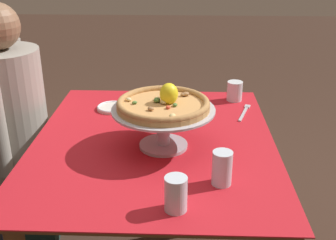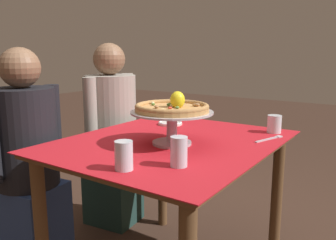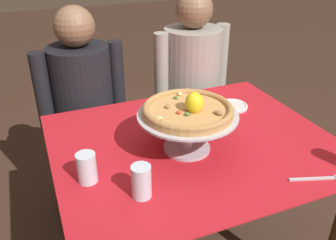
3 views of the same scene
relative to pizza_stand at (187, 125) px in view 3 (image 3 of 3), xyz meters
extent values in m
cylinder|color=brown|center=(-0.42, 0.42, -0.49)|extent=(0.06, 0.06, 0.71)
cylinder|color=brown|center=(0.52, 0.42, -0.49)|extent=(0.06, 0.06, 0.71)
cube|color=brown|center=(0.05, 0.04, -0.12)|extent=(1.06, 0.88, 0.02)
cube|color=red|center=(0.05, 0.04, -0.11)|extent=(1.10, 0.92, 0.00)
cylinder|color=#B7B7C1|center=(0.00, 0.00, -0.10)|extent=(0.18, 0.18, 0.01)
cylinder|color=#B7B7C1|center=(0.00, 0.00, -0.03)|extent=(0.05, 0.05, 0.13)
cylinder|color=#B7B7C1|center=(0.00, 0.00, 0.04)|extent=(0.37, 0.37, 0.01)
cylinder|color=tan|center=(0.00, 0.00, 0.06)|extent=(0.33, 0.33, 0.02)
torus|color=#AF7D47|center=(0.00, 0.00, 0.07)|extent=(0.33, 0.33, 0.02)
ellipsoid|color=#4C7533|center=(0.00, 0.10, 0.07)|extent=(0.02, 0.02, 0.01)
ellipsoid|color=tan|center=(0.00, 0.00, 0.07)|extent=(0.03, 0.03, 0.01)
ellipsoid|color=tan|center=(-0.13, -0.04, 0.07)|extent=(0.03, 0.03, 0.01)
ellipsoid|color=#4C7533|center=(0.02, 0.02, 0.07)|extent=(0.03, 0.03, 0.02)
ellipsoid|color=beige|center=(0.02, 0.13, 0.07)|extent=(0.03, 0.03, 0.01)
ellipsoid|color=tan|center=(0.04, 0.02, 0.07)|extent=(0.03, 0.02, 0.01)
ellipsoid|color=#996B42|center=(0.08, -0.08, 0.07)|extent=(0.03, 0.03, 0.01)
ellipsoid|color=#996B42|center=(-0.06, 0.04, 0.07)|extent=(0.03, 0.03, 0.01)
ellipsoid|color=#4C7533|center=(-0.02, -0.04, 0.07)|extent=(0.03, 0.02, 0.01)
ellipsoid|color=#996B42|center=(0.08, -0.07, 0.07)|extent=(0.03, 0.03, 0.01)
ellipsoid|color=#996B42|center=(0.04, 0.02, 0.07)|extent=(0.02, 0.02, 0.01)
ellipsoid|color=#C63D28|center=(-0.04, -0.02, 0.07)|extent=(0.02, 0.02, 0.01)
ellipsoid|color=yellow|center=(0.02, -0.02, 0.10)|extent=(0.07, 0.07, 0.08)
cylinder|color=silver|center=(-0.25, -0.20, -0.05)|extent=(0.06, 0.06, 0.11)
cylinder|color=silver|center=(-0.25, -0.20, -0.07)|extent=(0.06, 0.06, 0.08)
cylinder|color=silver|center=(-0.39, -0.05, -0.05)|extent=(0.07, 0.07, 0.11)
cylinder|color=silver|center=(-0.39, -0.05, -0.07)|extent=(0.06, 0.06, 0.07)
cylinder|color=silver|center=(0.36, 0.25, -0.10)|extent=(0.14, 0.14, 0.01)
torus|color=white|center=(0.36, 0.25, -0.09)|extent=(0.14, 0.14, 0.01)
cube|color=#B7B7C1|center=(0.32, -0.34, -0.10)|extent=(0.16, 0.06, 0.01)
cube|color=navy|center=(-0.27, 0.71, -0.61)|extent=(0.32, 0.35, 0.48)
cylinder|color=black|center=(-0.27, 0.71, -0.12)|extent=(0.35, 0.35, 0.50)
sphere|color=brown|center=(-0.27, 0.71, 0.23)|extent=(0.20, 0.20, 0.20)
cylinder|color=black|center=(-0.47, 0.69, -0.08)|extent=(0.08, 0.08, 0.43)
cylinder|color=black|center=(-0.08, 0.74, -0.08)|extent=(0.08, 0.08, 0.43)
cube|color=#1E3833|center=(0.37, 0.73, -0.64)|extent=(0.32, 0.35, 0.42)
cylinder|color=gray|center=(0.37, 0.73, -0.13)|extent=(0.37, 0.37, 0.59)
sphere|color=brown|center=(0.37, 0.73, 0.26)|extent=(0.20, 0.20, 0.20)
cylinder|color=gray|center=(0.17, 0.70, -0.09)|extent=(0.08, 0.08, 0.50)
cylinder|color=gray|center=(0.58, 0.75, -0.09)|extent=(0.08, 0.08, 0.50)
camera|label=1|loc=(-1.40, -0.07, 0.62)|focal=45.16mm
camera|label=2|loc=(-1.30, -0.86, 0.31)|focal=37.61mm
camera|label=3|loc=(-0.51, -1.06, 0.65)|focal=38.39mm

